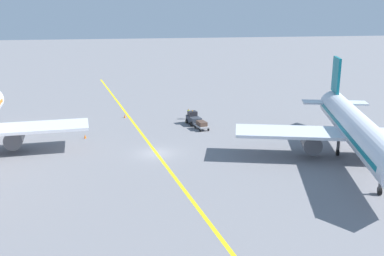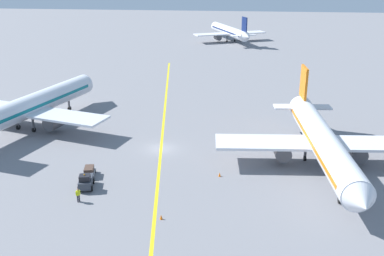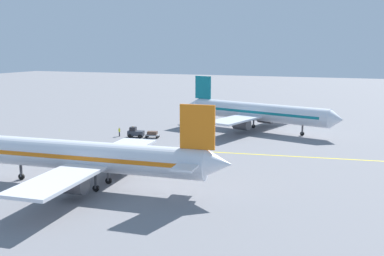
{
  "view_description": "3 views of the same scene",
  "coord_description": "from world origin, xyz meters",
  "px_view_note": "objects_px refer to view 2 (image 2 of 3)",
  "views": [
    {
      "loc": [
        4.52,
        52.66,
        17.68
      ],
      "look_at": [
        -5.08,
        -3.67,
        2.03
      ],
      "focal_mm": 42.0,
      "sensor_mm": 36.0,
      "label": 1
    },
    {
      "loc": [
        11.27,
        -60.18,
        25.87
      ],
      "look_at": [
        4.58,
        0.23,
        3.36
      ],
      "focal_mm": 42.0,
      "sensor_mm": 36.0,
      "label": 2
    },
    {
      "loc": [
        66.99,
        27.25,
        16.74
      ],
      "look_at": [
        2.47,
        2.06,
        4.34
      ],
      "focal_mm": 42.0,
      "sensor_mm": 36.0,
      "label": 3
    }
  ],
  "objects_px": {
    "ground_crew_worker": "(78,195)",
    "baggage_cart_trailing": "(89,171)",
    "baggage_tug_dark": "(86,181)",
    "airplane_at_gate": "(30,106)",
    "traffic_cone_mid_apron": "(220,174)",
    "airplane_distant_taxiing": "(229,32)",
    "airplane_adjacent_stand": "(322,140)",
    "traffic_cone_near_nose": "(161,217)"
  },
  "relations": [
    {
      "from": "ground_crew_worker",
      "to": "airplane_at_gate",
      "type": "bearing_deg",
      "value": 125.07
    },
    {
      "from": "baggage_tug_dark",
      "to": "airplane_at_gate",
      "type": "bearing_deg",
      "value": 128.97
    },
    {
      "from": "airplane_adjacent_stand",
      "to": "baggage_cart_trailing",
      "type": "bearing_deg",
      "value": -167.89
    },
    {
      "from": "baggage_cart_trailing",
      "to": "traffic_cone_mid_apron",
      "type": "xyz_separation_m",
      "value": [
        16.67,
        1.73,
        -0.49
      ]
    },
    {
      "from": "ground_crew_worker",
      "to": "traffic_cone_near_nose",
      "type": "distance_m",
      "value": 10.43
    },
    {
      "from": "ground_crew_worker",
      "to": "traffic_cone_mid_apron",
      "type": "distance_m",
      "value": 17.82
    },
    {
      "from": "airplane_at_gate",
      "to": "traffic_cone_near_nose",
      "type": "distance_m",
      "value": 36.76
    },
    {
      "from": "airplane_distant_taxiing",
      "to": "traffic_cone_mid_apron",
      "type": "relative_size",
      "value": 55.01
    },
    {
      "from": "airplane_adjacent_stand",
      "to": "airplane_distant_taxiing",
      "type": "relative_size",
      "value": 1.17
    },
    {
      "from": "airplane_adjacent_stand",
      "to": "baggage_cart_trailing",
      "type": "relative_size",
      "value": 12.57
    },
    {
      "from": "ground_crew_worker",
      "to": "baggage_cart_trailing",
      "type": "bearing_deg",
      "value": 97.91
    },
    {
      "from": "baggage_tug_dark",
      "to": "ground_crew_worker",
      "type": "height_order",
      "value": "baggage_tug_dark"
    },
    {
      "from": "airplane_at_gate",
      "to": "traffic_cone_near_nose",
      "type": "bearing_deg",
      "value": -44.34
    },
    {
      "from": "airplane_distant_taxiing",
      "to": "traffic_cone_near_nose",
      "type": "relative_size",
      "value": 55.01
    },
    {
      "from": "airplane_at_gate",
      "to": "baggage_cart_trailing",
      "type": "bearing_deg",
      "value": -47.14
    },
    {
      "from": "traffic_cone_mid_apron",
      "to": "airplane_adjacent_stand",
      "type": "bearing_deg",
      "value": 19.52
    },
    {
      "from": "airplane_distant_taxiing",
      "to": "baggage_cart_trailing",
      "type": "bearing_deg",
      "value": -97.69
    },
    {
      "from": "ground_crew_worker",
      "to": "traffic_cone_mid_apron",
      "type": "relative_size",
      "value": 3.05
    },
    {
      "from": "baggage_cart_trailing",
      "to": "airplane_at_gate",
      "type": "bearing_deg",
      "value": 132.86
    },
    {
      "from": "baggage_cart_trailing",
      "to": "ground_crew_worker",
      "type": "distance_m",
      "value": 6.64
    },
    {
      "from": "airplane_adjacent_stand",
      "to": "traffic_cone_mid_apron",
      "type": "bearing_deg",
      "value": -160.48
    },
    {
      "from": "traffic_cone_mid_apron",
      "to": "airplane_at_gate",
      "type": "bearing_deg",
      "value": 155.32
    },
    {
      "from": "airplane_distant_taxiing",
      "to": "airplane_at_gate",
      "type": "bearing_deg",
      "value": -108.09
    },
    {
      "from": "traffic_cone_near_nose",
      "to": "baggage_cart_trailing",
      "type": "bearing_deg",
      "value": 140.03
    },
    {
      "from": "airplane_adjacent_stand",
      "to": "traffic_cone_near_nose",
      "type": "xyz_separation_m",
      "value": [
        -18.88,
        -15.61,
        -3.43
      ]
    },
    {
      "from": "ground_crew_worker",
      "to": "traffic_cone_mid_apron",
      "type": "xyz_separation_m",
      "value": [
        15.76,
        8.3,
        -0.63
      ]
    },
    {
      "from": "airplane_at_gate",
      "to": "baggage_tug_dark",
      "type": "xyz_separation_m",
      "value": [
        15.86,
        -19.61,
        -2.81
      ]
    },
    {
      "from": "airplane_adjacent_stand",
      "to": "baggage_cart_trailing",
      "type": "xyz_separation_m",
      "value": [
        -29.87,
        -6.41,
        -2.95
      ]
    },
    {
      "from": "airplane_at_gate",
      "to": "baggage_tug_dark",
      "type": "distance_m",
      "value": 25.37
    },
    {
      "from": "airplane_at_gate",
      "to": "airplane_adjacent_stand",
      "type": "xyz_separation_m",
      "value": [
        45.06,
        -9.97,
        0.0
      ]
    },
    {
      "from": "baggage_tug_dark",
      "to": "ground_crew_worker",
      "type": "bearing_deg",
      "value": -85.72
    },
    {
      "from": "baggage_tug_dark",
      "to": "ground_crew_worker",
      "type": "relative_size",
      "value": 1.93
    },
    {
      "from": "airplane_at_gate",
      "to": "traffic_cone_mid_apron",
      "type": "xyz_separation_m",
      "value": [
        31.87,
        -14.65,
        -3.43
      ]
    },
    {
      "from": "airplane_at_gate",
      "to": "baggage_cart_trailing",
      "type": "distance_m",
      "value": 22.54
    },
    {
      "from": "baggage_tug_dark",
      "to": "baggage_cart_trailing",
      "type": "bearing_deg",
      "value": 101.59
    },
    {
      "from": "airplane_at_gate",
      "to": "ground_crew_worker",
      "type": "bearing_deg",
      "value": -54.93
    },
    {
      "from": "airplane_adjacent_stand",
      "to": "baggage_tug_dark",
      "type": "distance_m",
      "value": 30.88
    },
    {
      "from": "airplane_adjacent_stand",
      "to": "baggage_tug_dark",
      "type": "bearing_deg",
      "value": -161.74
    },
    {
      "from": "airplane_at_gate",
      "to": "ground_crew_worker",
      "type": "height_order",
      "value": "airplane_at_gate"
    },
    {
      "from": "airplane_at_gate",
      "to": "traffic_cone_mid_apron",
      "type": "relative_size",
      "value": 63.58
    },
    {
      "from": "baggage_cart_trailing",
      "to": "ground_crew_worker",
      "type": "xyz_separation_m",
      "value": [
        0.91,
        -6.57,
        0.15
      ]
    },
    {
      "from": "ground_crew_worker",
      "to": "traffic_cone_near_nose",
      "type": "height_order",
      "value": "ground_crew_worker"
    }
  ]
}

